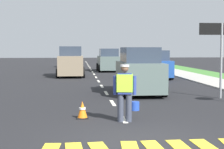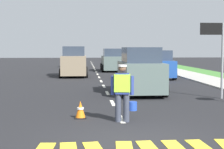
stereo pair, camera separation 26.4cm
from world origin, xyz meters
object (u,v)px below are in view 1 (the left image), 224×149
(lane_direction_sign, at_px, (216,42))
(traffic_cone_near, at_px, (82,110))
(car_outgoing_far, at_px, (109,61))
(car_parked_far, at_px, (154,65))
(car_outgoing_ahead, at_px, (139,72))
(car_oncoming_third, at_px, (72,58))
(road_worker, at_px, (126,90))
(car_oncoming_second, at_px, (71,63))

(lane_direction_sign, height_order, traffic_cone_near, lane_direction_sign)
(car_outgoing_far, bearing_deg, traffic_cone_near, -97.27)
(lane_direction_sign, distance_m, car_parked_far, 10.10)
(car_outgoing_far, distance_m, car_outgoing_ahead, 16.04)
(car_outgoing_far, xyz_separation_m, car_oncoming_third, (-3.40, 6.46, 0.07))
(traffic_cone_near, xyz_separation_m, car_outgoing_far, (2.75, 21.59, 0.71))
(lane_direction_sign, bearing_deg, car_oncoming_third, 104.66)
(road_worker, distance_m, car_oncoming_second, 16.53)
(lane_direction_sign, bearing_deg, car_outgoing_far, 99.43)
(road_worker, distance_m, traffic_cone_near, 1.54)
(car_outgoing_ahead, xyz_separation_m, car_parked_far, (2.56, 8.17, -0.09))
(traffic_cone_near, xyz_separation_m, car_outgoing_ahead, (2.75, 5.56, 0.75))
(traffic_cone_near, bearing_deg, car_oncoming_third, 91.31)
(road_worker, height_order, lane_direction_sign, lane_direction_sign)
(traffic_cone_near, relative_size, car_outgoing_ahead, 0.13)
(car_oncoming_second, bearing_deg, car_oncoming_third, 90.11)
(car_outgoing_ahead, bearing_deg, lane_direction_sign, -31.40)
(road_worker, xyz_separation_m, car_outgoing_ahead, (1.51, 6.16, 0.08))
(car_outgoing_ahead, height_order, car_oncoming_third, car_oncoming_third)
(road_worker, bearing_deg, lane_direction_sign, 44.22)
(car_oncoming_second, bearing_deg, lane_direction_sign, -62.30)
(lane_direction_sign, bearing_deg, car_outgoing_ahead, 148.60)
(traffic_cone_near, height_order, car_oncoming_third, car_oncoming_third)
(road_worker, distance_m, car_outgoing_far, 22.25)
(car_outgoing_far, bearing_deg, car_oncoming_third, 117.73)
(car_outgoing_ahead, bearing_deg, car_oncoming_third, 98.58)
(car_outgoing_ahead, height_order, car_oncoming_second, car_oncoming_second)
(lane_direction_sign, xyz_separation_m, car_oncoming_third, (-6.36, 24.31, -1.36))
(road_worker, bearing_deg, traffic_cone_near, 153.98)
(car_outgoing_far, bearing_deg, car_outgoing_ahead, -90.01)
(lane_direction_sign, distance_m, traffic_cone_near, 7.16)
(car_oncoming_third, bearing_deg, traffic_cone_near, -88.69)
(car_outgoing_ahead, relative_size, car_oncoming_second, 1.01)
(lane_direction_sign, relative_size, car_oncoming_third, 0.84)
(traffic_cone_near, distance_m, car_parked_far, 14.73)
(road_worker, height_order, traffic_cone_near, road_worker)
(road_worker, relative_size, traffic_cone_near, 3.12)
(lane_direction_sign, xyz_separation_m, car_outgoing_ahead, (-2.96, 1.81, -1.39))
(road_worker, distance_m, car_outgoing_ahead, 6.35)
(traffic_cone_near, height_order, car_outgoing_far, car_outgoing_far)
(road_worker, relative_size, car_outgoing_ahead, 0.42)
(lane_direction_sign, xyz_separation_m, traffic_cone_near, (-5.72, -3.75, -2.14))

